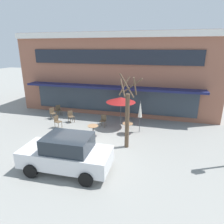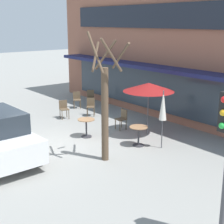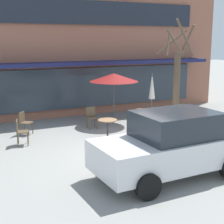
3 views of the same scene
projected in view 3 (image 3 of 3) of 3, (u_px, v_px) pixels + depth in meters
name	position (u px, v px, depth m)	size (l,w,h in m)	color
ground_plane	(130.00, 152.00, 11.23)	(80.00, 80.00, 0.00)	gray
building_facade	(46.00, 44.00, 19.32)	(16.93, 9.10, 6.73)	#935B47
cafe_table_near_wall	(108.00, 126.00, 12.54)	(0.70, 0.70, 0.76)	#333338
cafe_table_streetside	(143.00, 116.00, 14.28)	(0.70, 0.70, 0.76)	#333338
patio_umbrella_green_folded	(152.00, 87.00, 14.81)	(0.28, 0.28, 2.20)	#4C4C51
patio_umbrella_cream_folded	(114.00, 77.00, 14.72)	(2.10, 2.10, 2.20)	#4C4C51
cafe_chair_0	(24.00, 121.00, 13.24)	(0.56, 0.56, 0.89)	brown
cafe_chair_1	(91.00, 116.00, 14.20)	(0.42, 0.42, 0.89)	brown
cafe_chair_3	(20.00, 130.00, 11.91)	(0.48, 0.48, 0.89)	brown
parked_sedan	(172.00, 144.00, 9.13)	(4.25, 2.12, 1.76)	silver
street_tree	(176.00, 86.00, 12.50)	(1.25, 1.21, 4.32)	brown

